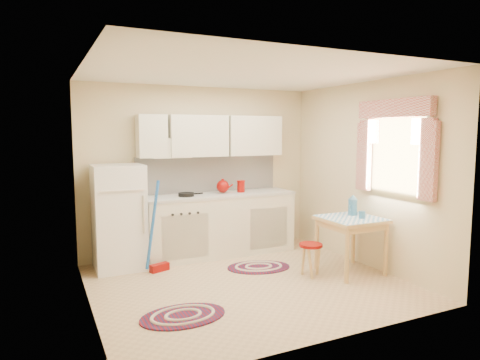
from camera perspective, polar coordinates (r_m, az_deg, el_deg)
name	(u,v)px	position (r m, az deg, el deg)	size (l,w,h in m)	color
room_shell	(250,151)	(5.31, 1.36, 3.92)	(3.64, 3.60, 2.52)	tan
fridge	(119,217)	(5.93, -15.85, -4.79)	(0.65, 0.60, 1.40)	white
broom	(159,227)	(5.70, -10.79, -6.12)	(0.28, 0.12, 1.20)	#1C59B4
base_cabinets	(220,225)	(6.43, -2.74, -6.06)	(2.25, 0.60, 0.88)	silver
countertop	(219,195)	(6.35, -2.76, -2.00)	(2.27, 0.62, 0.04)	beige
frying_pan	(186,195)	(6.11, -7.19, -1.94)	(0.22, 0.22, 0.05)	black
red_kettle	(223,186)	(6.35, -2.32, -0.86)	(0.21, 0.19, 0.21)	#850804
red_canister	(241,187)	(6.48, 0.12, -0.93)	(0.11, 0.11, 0.16)	#850804
table	(350,245)	(5.81, 14.50, -8.42)	(0.72, 0.72, 0.72)	tan
stool	(311,260)	(5.60, 9.40, -10.47)	(0.29, 0.29, 0.42)	#850804
coffee_pot	(353,205)	(5.87, 14.79, -3.22)	(0.15, 0.13, 0.29)	#2F6792
mug	(362,215)	(5.70, 15.95, -4.52)	(0.08, 0.08, 0.10)	#2F6792
rug_center	(259,267)	(5.91, 2.50, -11.53)	(0.86, 0.57, 0.02)	maroon
rug_left	(183,316)	(4.49, -7.60, -17.54)	(0.87, 0.58, 0.02)	maroon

